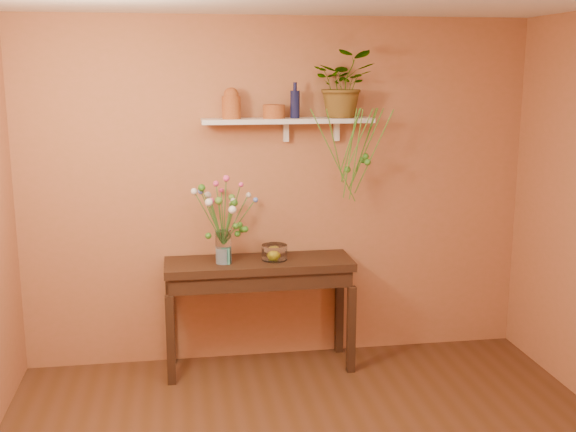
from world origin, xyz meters
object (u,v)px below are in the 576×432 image
object	(u,v)px
spider_plant	(344,84)
glass_bowl	(274,253)
bouquet	(224,207)
glass_vase	(223,249)
sideboard	(259,276)
terracotta_jug	(231,104)
blue_bottle	(295,104)

from	to	relation	value
spider_plant	glass_bowl	distance (m)	1.39
bouquet	glass_vase	bearing A→B (deg)	116.21
sideboard	glass_vase	xyz separation A→B (m)	(-0.27, -0.03, 0.23)
terracotta_jug	bouquet	distance (m)	0.77
glass_vase	blue_bottle	bearing A→B (deg)	14.79
sideboard	terracotta_jug	distance (m)	1.32
blue_bottle	glass_vase	xyz separation A→B (m)	(-0.57, -0.15, -1.07)
terracotta_jug	glass_vase	size ratio (longest dim) A/B	0.92
terracotta_jug	spider_plant	size ratio (longest dim) A/B	0.46
sideboard	glass_vase	world-z (taller)	glass_vase
terracotta_jug	glass_bowl	xyz separation A→B (m)	(0.30, -0.11, -1.13)
terracotta_jug	glass_bowl	world-z (taller)	terracotta_jug
sideboard	glass_vase	distance (m)	0.36
blue_bottle	bouquet	xyz separation A→B (m)	(-0.56, -0.17, -0.74)
blue_bottle	glass_vase	size ratio (longest dim) A/B	1.07
terracotta_jug	spider_plant	bearing A→B (deg)	0.32
spider_plant	glass_vase	distance (m)	1.55
glass_vase	bouquet	bearing A→B (deg)	-63.79
terracotta_jug	glass_bowl	bearing A→B (deg)	-20.36
bouquet	sideboard	bearing A→B (deg)	10.83
sideboard	glass_bowl	world-z (taller)	glass_bowl
sideboard	spider_plant	bearing A→B (deg)	9.68
sideboard	glass_bowl	xyz separation A→B (m)	(0.12, -0.00, 0.18)
sideboard	glass_bowl	size ratio (longest dim) A/B	7.32
sideboard	blue_bottle	size ratio (longest dim) A/B	5.35
glass_vase	bouquet	size ratio (longest dim) A/B	0.46
blue_bottle	glass_bowl	world-z (taller)	blue_bottle
glass_vase	sideboard	bearing A→B (deg)	7.35
terracotta_jug	bouquet	xyz separation A→B (m)	(-0.08, -0.16, -0.74)
sideboard	bouquet	size ratio (longest dim) A/B	2.63
blue_bottle	glass_bowl	size ratio (longest dim) A/B	1.37
spider_plant	bouquet	xyz separation A→B (m)	(-0.94, -0.17, -0.89)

